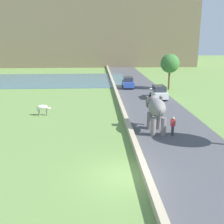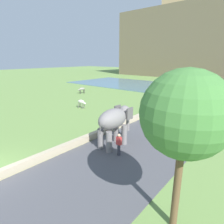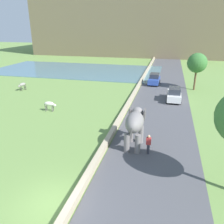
# 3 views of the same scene
# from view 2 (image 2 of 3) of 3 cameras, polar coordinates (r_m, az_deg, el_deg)

# --- Properties ---
(road_surface) EXTENTS (7.00, 120.00, 0.06)m
(road_surface) POSITION_cam_2_polar(r_m,az_deg,el_deg) (24.46, 22.68, -0.62)
(road_surface) COLOR #4C4C51
(road_surface) RESTS_ON ground
(barrier_wall) EXTENTS (0.40, 110.00, 0.53)m
(barrier_wall) POSITION_cam_2_polar(r_m,az_deg,el_deg) (23.99, 12.62, 0.53)
(barrier_wall) COLOR tan
(barrier_wall) RESTS_ON ground
(lake) EXTENTS (36.00, 18.00, 0.08)m
(lake) POSITION_cam_2_polar(r_m,az_deg,el_deg) (48.60, 8.04, 8.21)
(lake) COLOR slate
(lake) RESTS_ON ground
(hill_distant) EXTENTS (64.00, 28.00, 23.35)m
(hill_distant) POSITION_cam_2_polar(r_m,az_deg,el_deg) (79.05, 28.88, 17.89)
(hill_distant) COLOR #75664C
(hill_distant) RESTS_ON ground
(elephant) EXTENTS (1.42, 3.47, 2.99)m
(elephant) POSITION_cam_2_polar(r_m,az_deg,el_deg) (13.97, 0.81, -2.66)
(elephant) COLOR slate
(elephant) RESTS_ON ground
(person_beside_elephant) EXTENTS (0.36, 0.22, 1.63)m
(person_beside_elephant) POSITION_cam_2_polar(r_m,az_deg,el_deg) (12.98, 2.10, -9.74)
(person_beside_elephant) COLOR #33333D
(person_beside_elephant) RESTS_ON ground
(car_white) EXTENTS (1.80, 4.00, 1.80)m
(car_white) POSITION_cam_2_polar(r_m,az_deg,el_deg) (24.51, 26.90, 1.02)
(car_white) COLOR white
(car_white) RESTS_ON ground
(car_blue) EXTENTS (1.87, 4.04, 1.80)m
(car_blue) POSITION_cam_2_polar(r_m,az_deg,el_deg) (33.30, 25.31, 4.78)
(car_blue) COLOR #2D4CA8
(car_blue) RESTS_ON ground
(cow_white) EXTENTS (1.41, 0.53, 1.15)m
(cow_white) POSITION_cam_2_polar(r_m,az_deg,el_deg) (25.52, -9.28, 2.96)
(cow_white) COLOR silver
(cow_white) RESTS_ON ground
(cow_grey) EXTENTS (0.74, 1.42, 1.15)m
(cow_grey) POSITION_cam_2_polar(r_m,az_deg,el_deg) (36.38, -9.17, 6.85)
(cow_grey) COLOR gray
(cow_grey) RESTS_ON ground
(tree_near) EXTENTS (3.10, 3.10, 6.25)m
(tree_near) POSITION_cam_2_polar(r_m,az_deg,el_deg) (6.80, 21.26, -0.81)
(tree_near) COLOR brown
(tree_near) RESTS_ON ground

